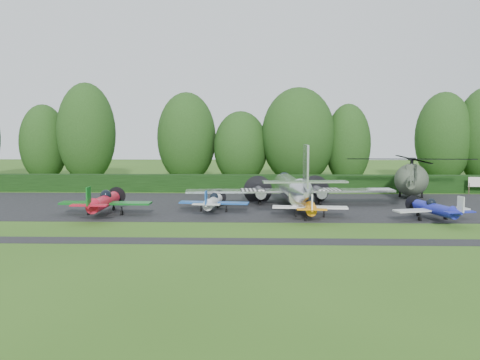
{
  "coord_description": "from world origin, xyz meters",
  "views": [
    {
      "loc": [
        -0.58,
        -41.19,
        7.76
      ],
      "look_at": [
        -1.99,
        10.13,
        2.5
      ],
      "focal_mm": 40.0,
      "sensor_mm": 36.0,
      "label": 1
    }
  ],
  "objects_px": {
    "light_plane_orange": "(310,206)",
    "helicopter": "(412,177)",
    "light_plane_red": "(104,202)",
    "transport_plane": "(292,189)",
    "light_plane_white": "(213,202)",
    "light_plane_blue": "(435,209)"
  },
  "relations": [
    {
      "from": "light_plane_white",
      "to": "light_plane_orange",
      "type": "relative_size",
      "value": 0.99
    },
    {
      "from": "light_plane_white",
      "to": "helicopter",
      "type": "distance_m",
      "value": 22.45
    },
    {
      "from": "light_plane_red",
      "to": "light_plane_white",
      "type": "distance_m",
      "value": 9.44
    },
    {
      "from": "light_plane_red",
      "to": "light_plane_white",
      "type": "bearing_deg",
      "value": 11.36
    },
    {
      "from": "light_plane_orange",
      "to": "light_plane_blue",
      "type": "relative_size",
      "value": 0.97
    },
    {
      "from": "light_plane_white",
      "to": "helicopter",
      "type": "xyz_separation_m",
      "value": [
        20.28,
        9.56,
        1.34
      ]
    },
    {
      "from": "light_plane_orange",
      "to": "helicopter",
      "type": "height_order",
      "value": "helicopter"
    },
    {
      "from": "transport_plane",
      "to": "helicopter",
      "type": "bearing_deg",
      "value": 30.24
    },
    {
      "from": "light_plane_orange",
      "to": "helicopter",
      "type": "relative_size",
      "value": 0.42
    },
    {
      "from": "helicopter",
      "to": "light_plane_red",
      "type": "bearing_deg",
      "value": -174.95
    },
    {
      "from": "light_plane_red",
      "to": "helicopter",
      "type": "relative_size",
      "value": 0.52
    },
    {
      "from": "light_plane_blue",
      "to": "helicopter",
      "type": "height_order",
      "value": "helicopter"
    },
    {
      "from": "light_plane_orange",
      "to": "transport_plane",
      "type": "bearing_deg",
      "value": 97.83
    },
    {
      "from": "light_plane_red",
      "to": "light_plane_white",
      "type": "relative_size",
      "value": 1.26
    },
    {
      "from": "light_plane_white",
      "to": "light_plane_blue",
      "type": "bearing_deg",
      "value": -18.02
    },
    {
      "from": "light_plane_red",
      "to": "light_plane_orange",
      "type": "relative_size",
      "value": 1.25
    },
    {
      "from": "light_plane_red",
      "to": "light_plane_blue",
      "type": "xyz_separation_m",
      "value": [
        27.55,
        -1.69,
        -0.22
      ]
    },
    {
      "from": "light_plane_white",
      "to": "light_plane_orange",
      "type": "distance_m",
      "value": 8.73
    },
    {
      "from": "transport_plane",
      "to": "light_plane_orange",
      "type": "relative_size",
      "value": 3.04
    },
    {
      "from": "light_plane_red",
      "to": "transport_plane",
      "type": "bearing_deg",
      "value": 16.66
    },
    {
      "from": "light_plane_red",
      "to": "light_plane_blue",
      "type": "bearing_deg",
      "value": -4.8
    },
    {
      "from": "transport_plane",
      "to": "light_plane_white",
      "type": "xyz_separation_m",
      "value": [
        -7.23,
        -3.25,
        -0.8
      ]
    }
  ]
}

